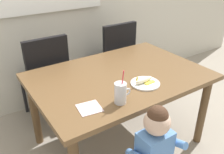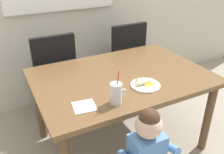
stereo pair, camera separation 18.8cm
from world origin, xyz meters
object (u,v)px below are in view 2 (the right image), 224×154
at_px(dining_table, 121,84).
at_px(milk_cup, 116,95).
at_px(peeled_banana, 144,82).
at_px(dining_chair_left, 54,72).
at_px(snack_plate, 145,85).
at_px(paper_napkin, 84,106).
at_px(toddler_standing, 147,150).
at_px(dining_chair_right, 124,57).

relative_size(dining_table, milk_cup, 5.77).
height_order(milk_cup, peeled_banana, milk_cup).
relative_size(dining_chair_left, milk_cup, 3.81).
bearing_deg(snack_plate, dining_chair_left, 116.52).
relative_size(milk_cup, snack_plate, 1.10).
bearing_deg(peeled_banana, paper_napkin, -173.56).
bearing_deg(milk_cup, toddler_standing, -77.29).
distance_m(milk_cup, peeled_banana, 0.33).
bearing_deg(dining_table, peeled_banana, -74.14).
relative_size(dining_table, paper_napkin, 9.68).
relative_size(dining_chair_left, toddler_standing, 1.15).
bearing_deg(milk_cup, dining_table, 55.52).
bearing_deg(dining_chair_right, peeled_banana, 69.01).
relative_size(toddler_standing, snack_plate, 3.64).
relative_size(dining_chair_left, dining_chair_right, 1.00).
relative_size(dining_chair_right, paper_napkin, 6.40).
xyz_separation_m(dining_table, snack_plate, (0.07, -0.25, 0.09)).
bearing_deg(paper_napkin, dining_table, 33.09).
xyz_separation_m(dining_chair_left, snack_plate, (0.48, -0.96, 0.20)).
distance_m(dining_table, paper_napkin, 0.55).
bearing_deg(snack_plate, toddler_standing, -121.50).
bearing_deg(snack_plate, dining_chair_right, 69.41).
xyz_separation_m(dining_table, paper_napkin, (-0.45, -0.30, 0.09)).
xyz_separation_m(dining_chair_right, peeled_banana, (-0.37, -0.97, 0.22)).
relative_size(peeled_banana, paper_napkin, 1.15).
height_order(snack_plate, paper_napkin, snack_plate).
relative_size(dining_chair_right, snack_plate, 4.17).
bearing_deg(dining_chair_left, toddler_standing, 99.74).
distance_m(snack_plate, peeled_banana, 0.03).
bearing_deg(paper_napkin, toddler_standing, -51.82).
bearing_deg(peeled_banana, toddler_standing, -120.45).
distance_m(dining_table, peeled_banana, 0.27).
xyz_separation_m(milk_cup, snack_plate, (0.31, 0.10, -0.06)).
distance_m(snack_plate, paper_napkin, 0.53).
bearing_deg(dining_chair_right, dining_table, 59.08).
height_order(dining_table, snack_plate, snack_plate).
bearing_deg(dining_table, toddler_standing, -105.11).
height_order(milk_cup, paper_napkin, milk_cup).
height_order(dining_table, dining_chair_right, dining_chair_right).
bearing_deg(dining_table, dining_chair_left, 119.82).
height_order(dining_chair_right, toddler_standing, dining_chair_right).
relative_size(toddler_standing, paper_napkin, 5.59).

